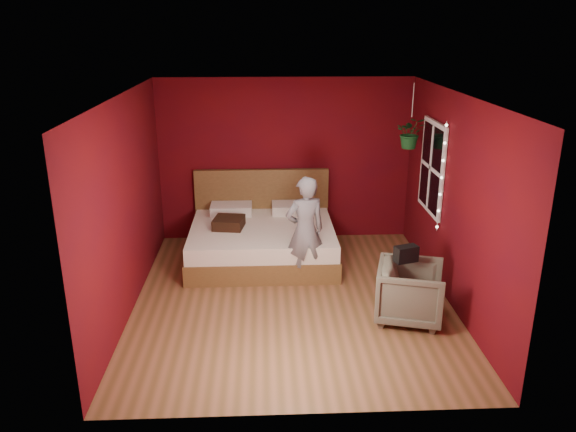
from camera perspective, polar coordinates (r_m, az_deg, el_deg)
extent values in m
plane|color=brown|center=(7.33, 0.42, -8.43)|extent=(4.50, 4.50, 0.00)
cube|color=#5B090B|center=(9.00, -0.32, 5.69)|extent=(4.00, 0.02, 2.60)
cube|color=#5B090B|center=(4.73, 1.92, -7.14)|extent=(4.00, 0.02, 2.60)
cube|color=#5B090B|center=(7.02, -16.17, 1.00)|extent=(0.02, 4.50, 2.60)
cube|color=#5B090B|center=(7.22, 16.60, 1.45)|extent=(0.02, 4.50, 2.60)
cube|color=white|center=(6.55, 0.48, 12.26)|extent=(4.00, 4.50, 0.02)
cube|color=white|center=(7.97, 14.43, 4.79)|extent=(0.04, 0.97, 1.27)
cube|color=black|center=(7.97, 14.33, 4.79)|extent=(0.02, 0.85, 1.15)
cube|color=white|center=(7.97, 14.29, 4.79)|extent=(0.03, 0.05, 1.15)
cube|color=white|center=(7.97, 14.29, 4.79)|extent=(0.03, 0.85, 0.05)
cylinder|color=silver|center=(7.48, 15.34, 3.78)|extent=(0.01, 0.01, 1.45)
sphere|color=#FFF2CC|center=(7.68, 14.90, -1.07)|extent=(0.04, 0.04, 0.04)
sphere|color=#FFF2CC|center=(7.61, 15.04, 0.52)|extent=(0.04, 0.04, 0.04)
sphere|color=#FFF2CC|center=(7.54, 15.19, 2.14)|extent=(0.04, 0.04, 0.04)
sphere|color=#FFF2CC|center=(7.48, 15.34, 3.78)|extent=(0.04, 0.04, 0.04)
sphere|color=#FFF2CC|center=(7.43, 15.49, 5.46)|extent=(0.04, 0.04, 0.04)
sphere|color=#FFF2CC|center=(7.38, 15.64, 7.15)|extent=(0.04, 0.04, 0.04)
sphere|color=#FFF2CC|center=(7.34, 15.80, 8.87)|extent=(0.04, 0.04, 0.04)
cube|color=brown|center=(8.43, -2.61, -3.51)|extent=(2.14, 1.82, 0.30)
cube|color=silver|center=(8.33, -2.64, -1.82)|extent=(2.10, 1.78, 0.24)
cube|color=brown|center=(9.09, -2.67, 1.14)|extent=(2.14, 0.09, 1.18)
cube|color=silver|center=(8.86, -5.78, 0.71)|extent=(0.64, 0.41, 0.15)
cube|color=silver|center=(8.85, 0.45, 0.81)|extent=(0.64, 0.41, 0.15)
imported|color=slate|center=(7.49, 1.74, -1.52)|extent=(0.62, 0.49, 1.50)
imported|color=#5E5D4A|center=(6.88, 12.30, -7.56)|extent=(0.95, 0.93, 0.71)
cube|color=black|center=(6.77, 11.90, -3.78)|extent=(0.30, 0.22, 0.20)
cube|color=black|center=(8.26, -6.03, -0.68)|extent=(0.48, 0.48, 0.15)
cylinder|color=silver|center=(8.11, 12.58, 11.42)|extent=(0.01, 0.01, 0.47)
imported|color=#195A20|center=(8.18, 12.35, 8.26)|extent=(0.44, 0.39, 0.45)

